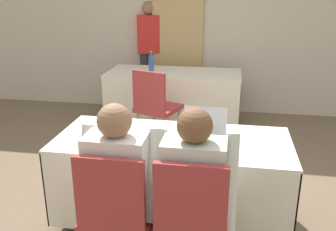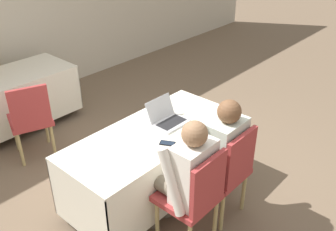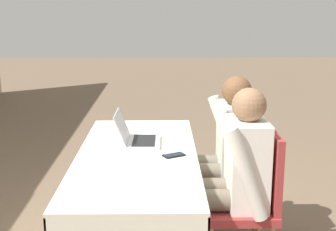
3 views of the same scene
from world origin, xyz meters
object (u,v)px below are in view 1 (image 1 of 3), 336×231
at_px(chair_near_right, 192,218).
at_px(laptop, 203,135).
at_px(chair_far_spare, 155,104).
at_px(water_bottle, 151,63).
at_px(chair_near_left, 117,210).
at_px(cell_phone, 160,150).
at_px(person_checkered_shirt, 121,179).
at_px(person_white_shirt, 194,185).
at_px(person_red_shirt, 149,48).

bearing_deg(chair_near_right, laptop, -90.27).
bearing_deg(chair_far_spare, water_bottle, -55.03).
relative_size(laptop, chair_near_left, 0.35).
height_order(cell_phone, chair_near_right, chair_near_right).
bearing_deg(chair_near_left, cell_phone, -111.53).
distance_m(cell_phone, chair_near_left, 0.53).
xyz_separation_m(water_bottle, person_checkered_shirt, (0.40, -2.73, -0.17)).
distance_m(water_bottle, chair_far_spare, 0.81).
bearing_deg(person_checkered_shirt, chair_far_spare, -84.22).
xyz_separation_m(person_white_shirt, person_red_shirt, (-1.04, 3.49, 0.23)).
relative_size(water_bottle, person_red_shirt, 0.18).
xyz_separation_m(laptop, water_bottle, (-0.85, 2.14, 0.08)).
bearing_deg(person_white_shirt, chair_near_left, 12.99).
relative_size(chair_far_spare, person_checkered_shirt, 0.78).
bearing_deg(chair_near_left, chair_near_right, -180.00).
height_order(person_white_shirt, person_red_shirt, person_red_shirt).
bearing_deg(chair_near_left, person_red_shirt, -80.66).
relative_size(laptop, chair_near_right, 0.35).
distance_m(chair_far_spare, person_red_shirt, 1.58).
bearing_deg(water_bottle, person_checkered_shirt, -81.75).
distance_m(chair_near_left, chair_near_right, 0.45).
height_order(laptop, person_red_shirt, person_red_shirt).
bearing_deg(water_bottle, person_white_shirt, -72.72).
distance_m(cell_phone, chair_far_spare, 1.72).
relative_size(chair_far_spare, person_red_shirt, 0.58).
bearing_deg(laptop, water_bottle, 112.43).
bearing_deg(chair_near_left, person_checkered_shirt, -90.00).
bearing_deg(chair_near_right, cell_phone, -58.71).
bearing_deg(person_white_shirt, person_checkered_shirt, 0.00).
bearing_deg(water_bottle, laptop, -68.29).
bearing_deg(person_white_shirt, chair_near_right, 90.00).
bearing_deg(person_red_shirt, person_checkered_shirt, -98.14).
bearing_deg(water_bottle, chair_near_left, -82.05).
distance_m(chair_near_right, person_white_shirt, 0.19).
height_order(cell_phone, chair_far_spare, chair_far_spare).
xyz_separation_m(chair_near_right, person_red_shirt, (-1.04, 3.60, 0.39)).
relative_size(chair_near_left, chair_far_spare, 1.00).
bearing_deg(chair_far_spare, cell_phone, 122.85).
xyz_separation_m(person_checkered_shirt, person_white_shirt, (0.45, 0.00, 0.00)).
xyz_separation_m(water_bottle, person_red_shirt, (-0.20, 0.77, 0.06)).
relative_size(laptop, cell_phone, 2.15).
xyz_separation_m(chair_near_right, chair_far_spare, (-0.66, 2.12, 0.00)).
relative_size(person_white_shirt, person_red_shirt, 0.75).
bearing_deg(person_checkered_shirt, laptop, -127.76).
height_order(chair_far_spare, person_red_shirt, person_red_shirt).
relative_size(chair_near_right, person_checkered_shirt, 0.78).
distance_m(chair_near_left, person_checkered_shirt, 0.19).
height_order(chair_near_right, chair_far_spare, same).
relative_size(cell_phone, water_bottle, 0.55).
relative_size(chair_near_left, chair_near_right, 1.00).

